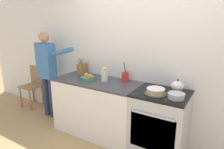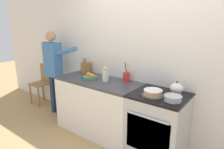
% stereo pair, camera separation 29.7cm
% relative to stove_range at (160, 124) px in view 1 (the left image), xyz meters
% --- Properties ---
extents(wall_back, '(8.00, 0.04, 2.60)m').
position_rel_stove_range_xyz_m(wall_back, '(-0.35, 0.34, 0.84)').
color(wall_back, silver).
rests_on(wall_back, ground_plane).
extents(counter_cabinet, '(1.42, 0.64, 0.92)m').
position_rel_stove_range_xyz_m(counter_cabinet, '(-1.07, 0.00, -0.00)').
color(counter_cabinet, white).
rests_on(counter_cabinet, ground_plane).
extents(stove_range, '(0.72, 0.67, 0.92)m').
position_rel_stove_range_xyz_m(stove_range, '(0.00, 0.00, 0.00)').
color(stove_range, '#B7BABF').
rests_on(stove_range, ground_plane).
extents(layer_cake, '(0.29, 0.29, 0.08)m').
position_rel_stove_range_xyz_m(layer_cake, '(-0.05, -0.09, 0.50)').
color(layer_cake, '#4C4C51').
rests_on(layer_cake, stove_range).
extents(tea_kettle, '(0.21, 0.17, 0.17)m').
position_rel_stove_range_xyz_m(tea_kettle, '(0.16, 0.17, 0.53)').
color(tea_kettle, white).
rests_on(tea_kettle, stove_range).
extents(mixing_bowl, '(0.21, 0.21, 0.07)m').
position_rel_stove_range_xyz_m(mixing_bowl, '(0.21, -0.11, 0.49)').
color(mixing_bowl, '#B7BABF').
rests_on(mixing_bowl, stove_range).
extents(knife_block, '(0.11, 0.17, 0.29)m').
position_rel_stove_range_xyz_m(knife_block, '(-1.52, 0.20, 0.56)').
color(knife_block, olive).
rests_on(knife_block, counter_cabinet).
extents(utensil_crock, '(0.11, 0.11, 0.31)m').
position_rel_stove_range_xyz_m(utensil_crock, '(-0.67, 0.22, 0.53)').
color(utensil_crock, red).
rests_on(utensil_crock, counter_cabinet).
extents(fruit_bowl, '(0.24, 0.24, 0.10)m').
position_rel_stove_range_xyz_m(fruit_bowl, '(-1.22, -0.02, 0.49)').
color(fruit_bowl, '#4C7F66').
rests_on(fruit_bowl, counter_cabinet).
extents(milk_carton, '(0.07, 0.07, 0.24)m').
position_rel_stove_range_xyz_m(milk_carton, '(-0.93, 0.03, 0.57)').
color(milk_carton, white).
rests_on(milk_carton, counter_cabinet).
extents(person_baker, '(0.93, 0.20, 1.65)m').
position_rel_stove_range_xyz_m(person_baker, '(-2.22, 0.01, 0.53)').
color(person_baker, '#283351').
rests_on(person_baker, ground_plane).
extents(dining_chair, '(0.40, 0.40, 0.87)m').
position_rel_stove_range_xyz_m(dining_chair, '(-2.93, 0.21, 0.05)').
color(dining_chair, '#997047').
rests_on(dining_chair, ground_plane).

